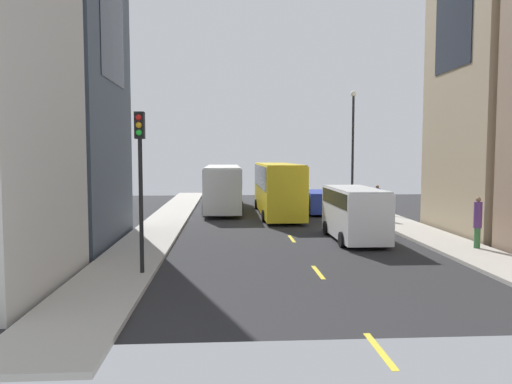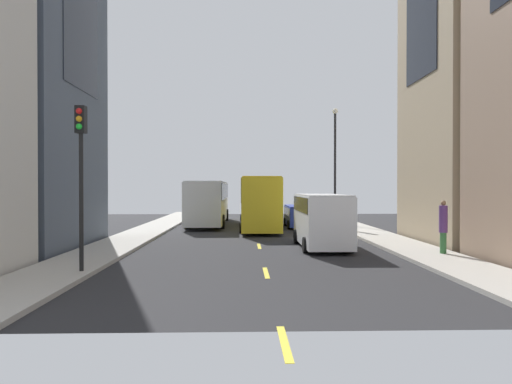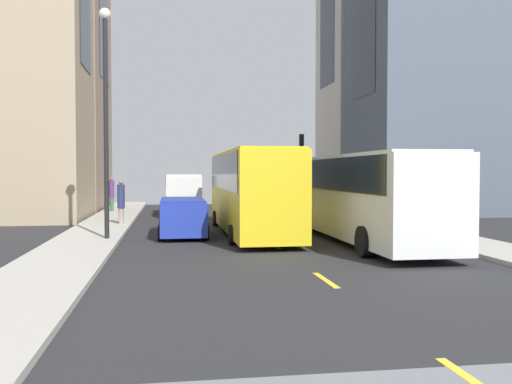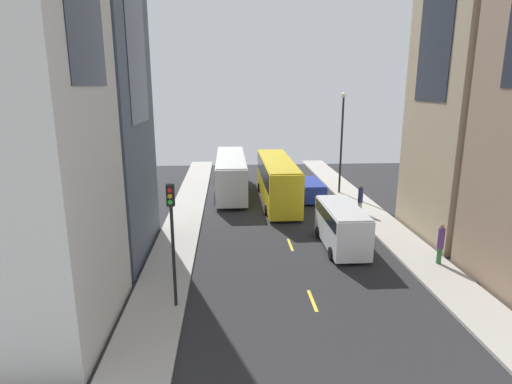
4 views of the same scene
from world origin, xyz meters
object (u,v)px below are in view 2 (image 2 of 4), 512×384
at_px(car_blue_0, 299,214).
at_px(traffic_light_near_corner, 81,155).
at_px(pedestrian_crossing_near, 443,225).
at_px(delivery_van_white, 321,216).
at_px(streetcar_yellow, 259,198).
at_px(pedestrian_crossing_mid, 354,213).
at_px(city_bus_white, 209,199).

xyz_separation_m(car_blue_0, traffic_light_near_corner, (-9.43, -17.92, 3.03)).
distance_m(car_blue_0, pedestrian_crossing_near, 14.91).
relative_size(delivery_van_white, pedestrian_crossing_near, 2.57).
height_order(streetcar_yellow, pedestrian_crossing_near, streetcar_yellow).
bearing_deg(traffic_light_near_corner, streetcar_yellow, 69.59).
relative_size(streetcar_yellow, car_blue_0, 2.58).
xyz_separation_m(car_blue_0, pedestrian_crossing_mid, (2.91, -4.63, 0.35)).
bearing_deg(streetcar_yellow, pedestrian_crossing_near, -62.05).
xyz_separation_m(delivery_van_white, traffic_light_near_corner, (-9.13, -6.67, 2.46)).
xyz_separation_m(city_bus_white, pedestrian_crossing_mid, (9.72, -7.58, -0.72)).
distance_m(city_bus_white, car_blue_0, 7.49).
distance_m(city_bus_white, delivery_van_white, 15.62).
height_order(pedestrian_crossing_near, traffic_light_near_corner, traffic_light_near_corner).
distance_m(streetcar_yellow, traffic_light_near_corner, 18.61).
distance_m(car_blue_0, traffic_light_near_corner, 20.47).
bearing_deg(car_blue_0, city_bus_white, 156.63).
relative_size(car_blue_0, pedestrian_crossing_mid, 2.16).
bearing_deg(pedestrian_crossing_near, city_bus_white, -112.28).
bearing_deg(city_bus_white, car_blue_0, -23.37).
height_order(pedestrian_crossing_mid, traffic_light_near_corner, traffic_light_near_corner).
height_order(streetcar_yellow, car_blue_0, streetcar_yellow).
bearing_deg(city_bus_white, streetcar_yellow, -42.44).
relative_size(city_bus_white, pedestrian_crossing_near, 5.68).
bearing_deg(traffic_light_near_corner, delivery_van_white, 36.15).
height_order(car_blue_0, pedestrian_crossing_mid, pedestrian_crossing_mid).
bearing_deg(delivery_van_white, traffic_light_near_corner, -143.85).
relative_size(streetcar_yellow, pedestrian_crossing_near, 5.44).
relative_size(city_bus_white, traffic_light_near_corner, 2.31).
xyz_separation_m(city_bus_white, pedestrian_crossing_near, (11.11, -17.22, -0.68)).
bearing_deg(traffic_light_near_corner, car_blue_0, 62.23).
height_order(streetcar_yellow, pedestrian_crossing_mid, streetcar_yellow).
height_order(delivery_van_white, pedestrian_crossing_mid, delivery_van_white).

